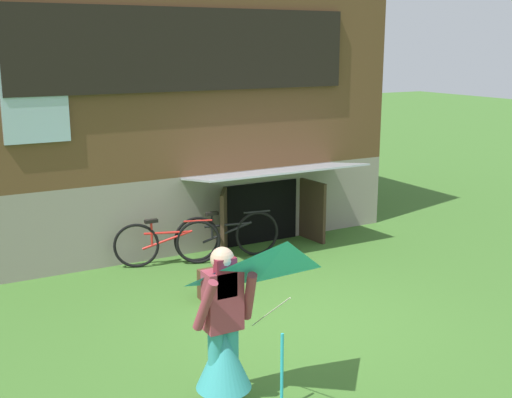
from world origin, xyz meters
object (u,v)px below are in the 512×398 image
at_px(person, 223,343).
at_px(bicycle_red, 167,243).
at_px(bicycle_black, 227,235).
at_px(kite, 287,293).
at_px(wooden_crate, 215,285).

distance_m(person, bicycle_red, 4.23).
xyz_separation_m(person, bicycle_black, (2.02, 3.94, -0.28)).
height_order(person, bicycle_red, person).
bearing_deg(kite, person, 117.44).
distance_m(kite, bicycle_red, 4.82).
xyz_separation_m(person, bicycle_red, (1.06, 4.08, -0.30)).
distance_m(bicycle_black, wooden_crate, 1.74).
relative_size(kite, bicycle_red, 1.02).
xyz_separation_m(person, wooden_crate, (1.10, 2.48, -0.46)).
bearing_deg(bicycle_red, person, -86.41).
bearing_deg(wooden_crate, bicycle_red, 91.36).
height_order(person, kite, kite).
bearing_deg(bicycle_black, kite, -100.85).
bearing_deg(bicycle_red, wooden_crate, -70.50).
relative_size(person, bicycle_black, 0.93).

